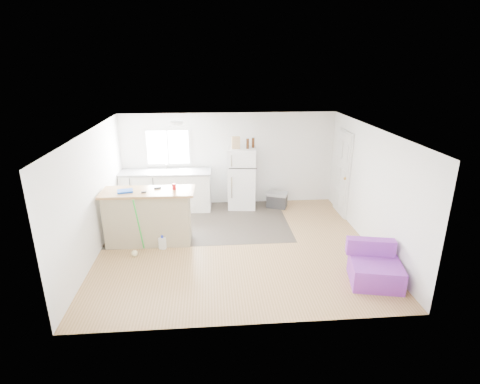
% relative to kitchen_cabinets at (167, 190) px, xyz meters
% --- Properties ---
extents(room, '(5.51, 5.01, 2.41)m').
position_rel_kitchen_cabinets_xyz_m(room, '(1.61, -2.15, 0.68)').
color(room, olive).
rests_on(room, ground).
extents(vinyl_zone, '(4.05, 2.50, 0.00)m').
position_rel_kitchen_cabinets_xyz_m(vinyl_zone, '(0.89, -0.90, -0.52)').
color(vinyl_zone, '#352E28').
rests_on(vinyl_zone, floor).
extents(window, '(1.18, 0.06, 0.98)m').
position_rel_kitchen_cabinets_xyz_m(window, '(0.06, 0.34, 1.03)').
color(window, white).
rests_on(window, back_wall).
extents(interior_door, '(0.11, 0.92, 2.10)m').
position_rel_kitchen_cabinets_xyz_m(interior_door, '(4.34, -0.60, 0.50)').
color(interior_door, white).
rests_on(interior_door, right_wall).
extents(ceiling_fixture, '(0.30, 0.30, 0.07)m').
position_rel_kitchen_cabinets_xyz_m(ceiling_fixture, '(0.41, -0.95, 1.84)').
color(ceiling_fixture, white).
rests_on(ceiling_fixture, ceiling).
extents(kitchen_cabinets, '(2.31, 0.81, 1.31)m').
position_rel_kitchen_cabinets_xyz_m(kitchen_cabinets, '(0.00, 0.00, 0.00)').
color(kitchen_cabinets, white).
rests_on(kitchen_cabinets, floor).
extents(peninsula, '(1.88, 0.76, 1.15)m').
position_rel_kitchen_cabinets_xyz_m(peninsula, '(-0.18, -1.86, 0.06)').
color(peninsula, tan).
rests_on(peninsula, floor).
extents(refrigerator, '(0.75, 0.72, 1.57)m').
position_rel_kitchen_cabinets_xyz_m(refrigerator, '(1.92, 0.01, 0.27)').
color(refrigerator, white).
rests_on(refrigerator, floor).
extents(cooler, '(0.62, 0.52, 0.40)m').
position_rel_kitchen_cabinets_xyz_m(cooler, '(2.84, -0.10, -0.32)').
color(cooler, '#2B2C2E').
rests_on(cooler, floor).
extents(purple_seat, '(0.98, 0.95, 0.68)m').
position_rel_kitchen_cabinets_xyz_m(purple_seat, '(3.90, -3.68, -0.27)').
color(purple_seat, purple).
rests_on(purple_seat, floor).
extents(cleaner_jug, '(0.15, 0.13, 0.29)m').
position_rel_kitchen_cabinets_xyz_m(cleaner_jug, '(0.11, -2.19, -0.39)').
color(cleaner_jug, silver).
rests_on(cleaner_jug, floor).
extents(mop, '(0.23, 0.34, 1.20)m').
position_rel_kitchen_cabinets_xyz_m(mop, '(-0.37, -2.42, -0.29)').
color(mop, green).
rests_on(mop, floor).
extents(red_cup, '(0.08, 0.08, 0.12)m').
position_rel_kitchen_cabinets_xyz_m(red_cup, '(0.38, -1.82, 0.69)').
color(red_cup, red).
rests_on(red_cup, peninsula).
extents(blue_tray, '(0.34, 0.28, 0.04)m').
position_rel_kitchen_cabinets_xyz_m(blue_tray, '(-0.59, -1.90, 0.65)').
color(blue_tray, '#1347BB').
rests_on(blue_tray, peninsula).
extents(tool_a, '(0.15, 0.10, 0.03)m').
position_rel_kitchen_cabinets_xyz_m(tool_a, '(0.03, -1.75, 0.64)').
color(tool_a, black).
rests_on(tool_a, peninsula).
extents(tool_b, '(0.11, 0.06, 0.03)m').
position_rel_kitchen_cabinets_xyz_m(tool_b, '(-0.21, -1.97, 0.64)').
color(tool_b, black).
rests_on(tool_b, peninsula).
extents(cardboard_box, '(0.21, 0.12, 0.30)m').
position_rel_kitchen_cabinets_xyz_m(cardboard_box, '(1.76, -0.05, 1.20)').
color(cardboard_box, tan).
rests_on(cardboard_box, refrigerator).
extents(bottle_left, '(0.08, 0.08, 0.25)m').
position_rel_kitchen_cabinets_xyz_m(bottle_left, '(2.06, -0.09, 1.18)').
color(bottle_left, '#361B09').
rests_on(bottle_left, refrigerator).
extents(bottle_right, '(0.08, 0.08, 0.25)m').
position_rel_kitchen_cabinets_xyz_m(bottle_right, '(2.20, 0.02, 1.18)').
color(bottle_right, '#361B09').
rests_on(bottle_right, refrigerator).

